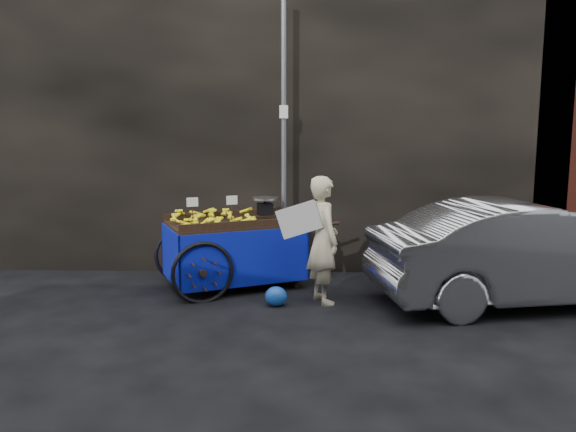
{
  "coord_description": "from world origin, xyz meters",
  "views": [
    {
      "loc": [
        0.55,
        -6.76,
        2.12
      ],
      "look_at": [
        0.38,
        0.5,
        1.03
      ],
      "focal_mm": 35.0,
      "sensor_mm": 36.0,
      "label": 1
    }
  ],
  "objects_px": {
    "plastic_bag": "(276,296)",
    "vendor": "(323,240)",
    "parked_car": "(530,253)",
    "banana_cart": "(230,229)"
  },
  "relations": [
    {
      "from": "vendor",
      "to": "plastic_bag",
      "type": "xyz_separation_m",
      "value": [
        -0.57,
        -0.19,
        -0.67
      ]
    },
    {
      "from": "vendor",
      "to": "parked_car",
      "type": "height_order",
      "value": "vendor"
    },
    {
      "from": "plastic_bag",
      "to": "parked_car",
      "type": "height_order",
      "value": "parked_car"
    },
    {
      "from": "banana_cart",
      "to": "vendor",
      "type": "xyz_separation_m",
      "value": [
        1.25,
        -0.71,
        -0.01
      ]
    },
    {
      "from": "banana_cart",
      "to": "parked_car",
      "type": "height_order",
      "value": "parked_car"
    },
    {
      "from": "banana_cart",
      "to": "plastic_bag",
      "type": "height_order",
      "value": "banana_cart"
    },
    {
      "from": "vendor",
      "to": "parked_car",
      "type": "distance_m",
      "value": 2.56
    },
    {
      "from": "plastic_bag",
      "to": "vendor",
      "type": "bearing_deg",
      "value": 17.93
    },
    {
      "from": "vendor",
      "to": "plastic_bag",
      "type": "bearing_deg",
      "value": 85.3
    },
    {
      "from": "banana_cart",
      "to": "plastic_bag",
      "type": "xyz_separation_m",
      "value": [
        0.67,
        -0.9,
        -0.68
      ]
    }
  ]
}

